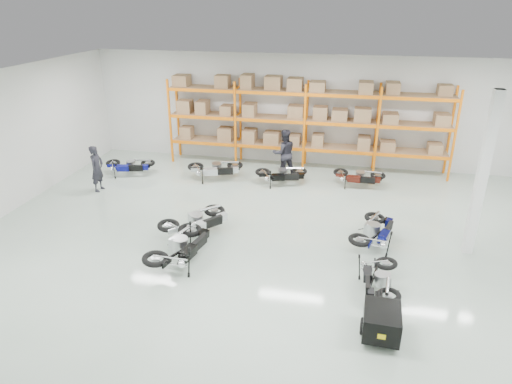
% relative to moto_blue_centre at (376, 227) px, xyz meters
% --- Properties ---
extents(room, '(18.00, 18.00, 18.00)m').
position_rel_moto_blue_centre_xyz_m(room, '(-2.68, -0.37, 1.69)').
color(room, '#AEC2B1').
rests_on(room, ground).
extents(pallet_rack, '(11.28, 0.98, 3.62)m').
position_rel_moto_blue_centre_xyz_m(pallet_rack, '(-2.68, 6.08, 1.69)').
color(pallet_rack, orange).
rests_on(pallet_rack, ground).
extents(structural_column, '(0.25, 0.25, 4.50)m').
position_rel_moto_blue_centre_xyz_m(structural_column, '(2.52, 0.13, 1.69)').
color(structural_column, white).
rests_on(structural_column, ground).
extents(moto_blue_centre, '(1.41, 2.03, 1.19)m').
position_rel_moto_blue_centre_xyz_m(moto_blue_centre, '(0.00, 0.00, 0.00)').
color(moto_blue_centre, '#060943').
rests_on(moto_blue_centre, ground).
extents(moto_silver_left, '(1.95, 2.08, 1.24)m').
position_rel_moto_blue_centre_xyz_m(moto_silver_left, '(-5.14, -0.48, 0.02)').
color(moto_silver_left, silver).
rests_on(moto_silver_left, ground).
extents(moto_black_far_left, '(1.38, 2.16, 1.30)m').
position_rel_moto_blue_centre_xyz_m(moto_black_far_left, '(-5.04, -1.99, 0.05)').
color(moto_black_far_left, black).
rests_on(moto_black_far_left, ground).
extents(moto_touring_right, '(0.83, 1.64, 1.06)m').
position_rel_moto_blue_centre_xyz_m(moto_touring_right, '(0.00, -2.33, -0.06)').
color(moto_touring_right, black).
rests_on(moto_touring_right, ground).
extents(trailer, '(0.83, 1.58, 0.66)m').
position_rel_moto_blue_centre_xyz_m(trailer, '(0.00, -3.93, -0.18)').
color(trailer, black).
rests_on(trailer, ground).
extents(moto_back_a, '(1.81, 1.14, 1.09)m').
position_rel_moto_blue_centre_xyz_m(moto_back_a, '(-9.37, 3.76, -0.05)').
color(moto_back_a, navy).
rests_on(moto_back_a, ground).
extents(moto_back_b, '(2.03, 1.43, 1.19)m').
position_rel_moto_blue_centre_xyz_m(moto_back_b, '(-5.89, 4.02, -0.00)').
color(moto_back_b, '#A6ABAF').
rests_on(moto_back_b, ground).
extents(moto_back_c, '(1.85, 1.25, 1.09)m').
position_rel_moto_blue_centre_xyz_m(moto_back_c, '(-3.30, 4.02, -0.05)').
color(moto_back_c, black).
rests_on(moto_back_c, ground).
extents(moto_back_d, '(1.69, 0.90, 1.07)m').
position_rel_moto_blue_centre_xyz_m(moto_back_d, '(-0.45, 4.40, -0.06)').
color(moto_back_d, '#43130D').
rests_on(moto_back_d, ground).
extents(person_left, '(0.44, 0.64, 1.69)m').
position_rel_moto_blue_centre_xyz_m(person_left, '(-9.75, 2.08, 0.28)').
color(person_left, '#212129').
rests_on(person_left, ground).
extents(person_back, '(1.13, 1.02, 1.90)m').
position_rel_moto_blue_centre_xyz_m(person_back, '(-3.35, 4.88, 0.39)').
color(person_back, black).
rests_on(person_back, ground).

